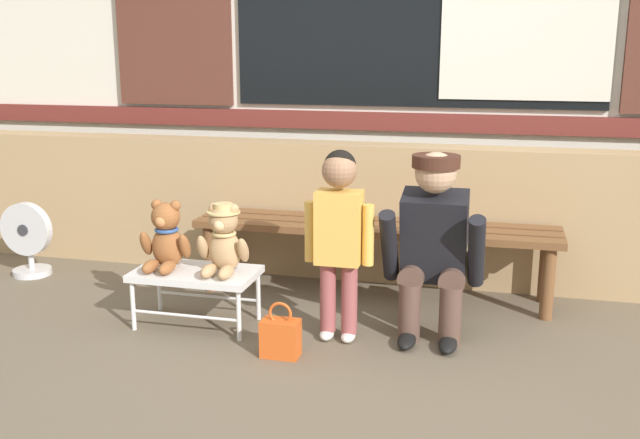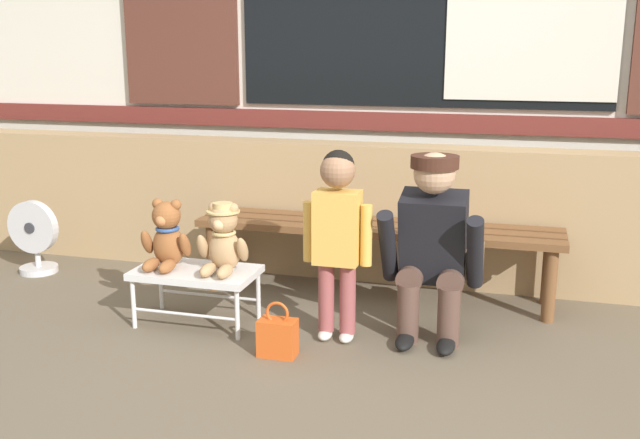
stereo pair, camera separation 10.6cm
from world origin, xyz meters
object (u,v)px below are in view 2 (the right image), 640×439
object	(u,v)px
small_display_bench	(196,275)
adult_crouching	(435,246)
teddy_bear_plain	(167,237)
teddy_bear_with_hat	(223,239)
child_standing	(337,225)
handbag_on_ground	(278,337)
floor_fan	(34,237)
wooden_bench_long	(376,235)

from	to	relation	value
small_display_bench	adult_crouching	size ratio (longest dim) A/B	0.67
teddy_bear_plain	adult_crouching	size ratio (longest dim) A/B	0.38
teddy_bear_with_hat	child_standing	bearing A→B (deg)	-0.70
small_display_bench	handbag_on_ground	bearing A→B (deg)	-26.95
child_standing	handbag_on_ground	world-z (taller)	child_standing
floor_fan	handbag_on_ground	bearing A→B (deg)	-22.51
floor_fan	teddy_bear_with_hat	bearing A→B (deg)	-18.61
teddy_bear_with_hat	handbag_on_ground	size ratio (longest dim) A/B	1.34
teddy_bear_with_hat	wooden_bench_long	bearing A→B (deg)	45.27
handbag_on_ground	small_display_bench	bearing A→B (deg)	153.05
small_display_bench	adult_crouching	bearing A→B (deg)	6.78
child_standing	adult_crouching	bearing A→B (deg)	18.26
small_display_bench	teddy_bear_with_hat	world-z (taller)	teddy_bear_with_hat
small_display_bench	teddy_bear_plain	world-z (taller)	teddy_bear_plain
handbag_on_ground	floor_fan	distance (m)	2.09
adult_crouching	floor_fan	world-z (taller)	adult_crouching
small_display_bench	teddy_bear_plain	distance (m)	0.25
wooden_bench_long	child_standing	bearing A→B (deg)	-94.89
teddy_bear_plain	handbag_on_ground	xyz separation A→B (m)	(0.71, -0.28, -0.37)
child_standing	floor_fan	size ratio (longest dim) A/B	2.00
floor_fan	child_standing	bearing A→B (deg)	-13.77
floor_fan	small_display_bench	bearing A→B (deg)	-20.67
small_display_bench	handbag_on_ground	distance (m)	0.64
floor_fan	adult_crouching	bearing A→B (deg)	-8.21
adult_crouching	floor_fan	bearing A→B (deg)	171.79
teddy_bear_with_hat	adult_crouching	size ratio (longest dim) A/B	0.38
teddy_bear_with_hat	floor_fan	world-z (taller)	teddy_bear_with_hat
teddy_bear_plain	handbag_on_ground	distance (m)	0.84
teddy_bear_plain	child_standing	bearing A→B (deg)	-0.41
handbag_on_ground	wooden_bench_long	bearing A→B (deg)	73.68
child_standing	floor_fan	distance (m)	2.24
child_standing	adult_crouching	size ratio (longest dim) A/B	1.01
small_display_bench	floor_fan	size ratio (longest dim) A/B	1.33
wooden_bench_long	floor_fan	size ratio (longest dim) A/B	4.37
wooden_bench_long	adult_crouching	xyz separation A→B (m)	(0.40, -0.53, 0.11)
small_display_bench	child_standing	size ratio (longest dim) A/B	0.67
wooden_bench_long	child_standing	size ratio (longest dim) A/B	2.19
teddy_bear_with_hat	child_standing	distance (m)	0.62
small_display_bench	child_standing	distance (m)	0.83
wooden_bench_long	adult_crouching	size ratio (longest dim) A/B	2.21
wooden_bench_long	small_display_bench	bearing A→B (deg)	-140.78
teddy_bear_plain	child_standing	xyz separation A→B (m)	(0.93, -0.01, 0.13)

